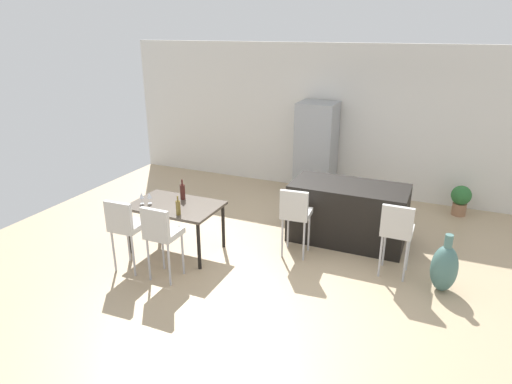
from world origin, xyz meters
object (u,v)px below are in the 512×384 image
Objects in this scene: wine_glass_middle at (142,196)px; kitchen_island at (348,213)px; wine_bottle_left at (178,208)px; dining_chair_far at (161,232)px; wine_glass_far at (149,195)px; bar_chair_middle at (397,229)px; dining_table at (176,209)px; wine_bottle_right at (183,192)px; refrigerator at (316,149)px; floor_vase at (444,268)px; dining_chair_near at (125,224)px; bar_chair_left at (295,212)px; potted_plant at (461,199)px.

kitchen_island is at bearing 29.27° from wine_glass_middle.
dining_chair_far is at bearing -85.18° from wine_bottle_left.
kitchen_island is 3.03m from wine_glass_far.
bar_chair_middle is 6.03× the size of wine_glass_far.
wine_bottle_right is (-0.02, 0.23, 0.19)m from dining_table.
refrigerator is at bearing 77.24° from dining_chair_far.
floor_vase is (3.71, 0.19, -0.54)m from wine_bottle_right.
wine_glass_far is at bearing -150.73° from kitchen_island.
dining_chair_far reaches higher than wine_glass_middle.
dining_chair_near is at bearing -83.09° from wine_glass_far.
refrigerator reaches higher than dining_table.
dining_table is 0.70× the size of refrigerator.
bar_chair_left is 2.35m from dining_chair_near.
wine_glass_far is 0.32× the size of potted_plant.
dining_chair_near and wine_bottle_right have the same top height.
wine_bottle_left reaches higher than wine_glass_middle.
wine_bottle_right is 1.78× the size of wine_glass_far.
dining_chair_far is (0.58, -0.00, 0.00)m from dining_chair_near.
bar_chair_middle is 3.84× the size of wine_bottle_left.
wine_glass_far is at bearing 96.91° from dining_chair_near.
kitchen_island is 2.43m from potted_plant.
bar_chair_middle reaches higher than floor_vase.
wine_bottle_right is at bearing 93.98° from dining_table.
floor_vase is at bearing 19.46° from dining_chair_far.
dining_chair_far and wine_bottle_right have the same top height.
wine_bottle_right reaches higher than wine_glass_far.
dining_chair_far is (-1.37, -1.32, 0.00)m from bar_chair_left.
bar_chair_middle is at bearing 9.88° from dining_table.
dining_chair_near reaches higher than potted_plant.
dining_chair_far is at bearing -132.54° from kitchen_island.
bar_chair_left is 1.00× the size of dining_chair_far.
wine_bottle_right reaches higher than potted_plant.
floor_vase is (3.69, 0.42, -0.35)m from dining_table.
potted_plant is at bearing 37.44° from wine_glass_middle.
wine_bottle_left is (-2.00, -1.66, 0.39)m from kitchen_island.
kitchen_island reaches higher than wine_glass_middle.
dining_chair_near and dining_chair_far have the same top height.
bar_chair_left is 1.00× the size of bar_chair_middle.
floor_vase is (2.03, -0.11, -0.38)m from bar_chair_left.
potted_plant is (0.18, 2.74, -0.01)m from floor_vase.
potted_plant is (2.21, 2.62, -0.39)m from bar_chair_left.
dining_chair_near is at bearing -73.82° from wine_glass_middle.
kitchen_island is at bearing 54.51° from bar_chair_left.
bar_chair_middle reaches higher than wine_bottle_left.
wine_glass_far is (-0.08, 0.67, 0.17)m from dining_chair_near.
wine_bottle_left is (0.54, 0.48, 0.15)m from dining_chair_near.
dining_chair_far is 4.05m from refrigerator.
refrigerator is at bearing 100.36° from bar_chair_left.
dining_chair_near is 0.58m from dining_chair_far.
bar_chair_left is 0.81× the size of dining_table.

